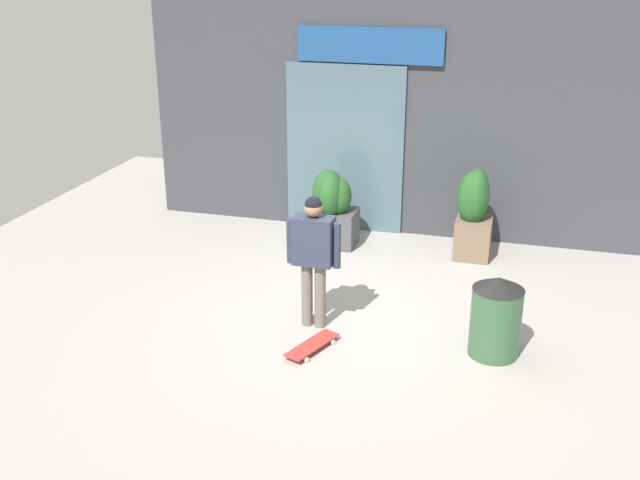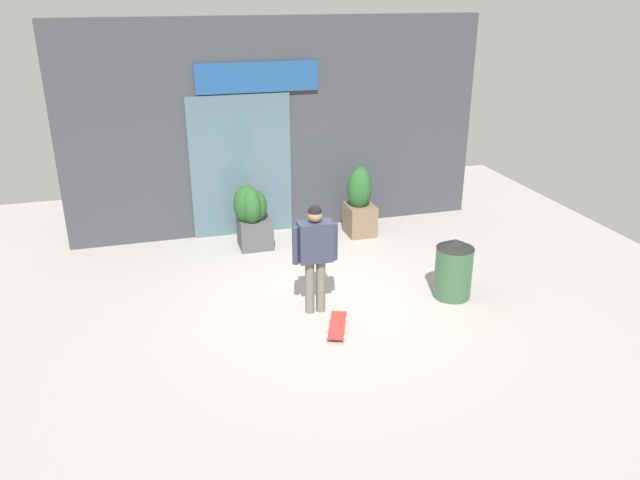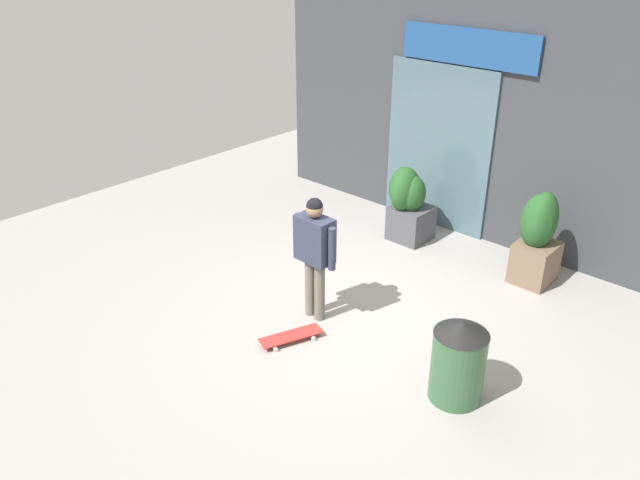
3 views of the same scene
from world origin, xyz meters
The scene contains 7 objects.
ground_plane centered at (0.00, 0.00, 0.00)m, with size 12.00×12.00×0.00m, color #9E9993.
building_facade centered at (-0.03, 3.13, 1.90)m, with size 7.61×0.31×3.83m.
skateboarder centered at (-0.27, -0.31, 0.97)m, with size 0.64×0.27×1.59m.
skateboard centered at (-0.12, -0.88, 0.06)m, with size 0.47×0.78×0.08m.
planter_box_left centered at (1.33, 2.34, 0.68)m, with size 0.51×0.58×1.30m.
planter_box_right centered at (-0.69, 2.23, 0.64)m, with size 0.64×0.66×1.15m.
trash_bin centered at (1.81, -0.42, 0.46)m, with size 0.56×0.56×0.92m.
Camera 3 is at (4.19, -5.08, 4.37)m, focal length 35.06 mm.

